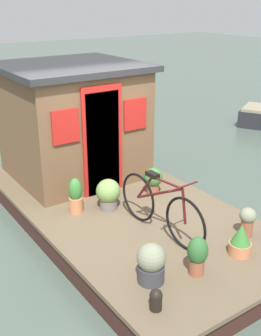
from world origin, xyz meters
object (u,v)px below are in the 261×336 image
at_px(potted_plant_thyme, 153,179).
at_px(potted_plant_sage, 108,194).
at_px(potted_plant_basil, 76,196).
at_px(potted_plant_rosemary, 247,220).
at_px(potted_plant_succulent, 151,263).
at_px(mooring_bollard, 156,299).
at_px(potted_plant_geranium, 197,254).
at_px(bicycle, 160,207).
at_px(houseboat_cabin, 73,121).
at_px(potted_plant_ivy, 241,240).

xyz_separation_m(potted_plant_thyme, potted_plant_sage, (-0.04, 0.89, -0.00)).
height_order(potted_plant_basil, potted_plant_sage, potted_plant_basil).
xyz_separation_m(potted_plant_rosemary, potted_plant_succulent, (-0.06, 1.68, 0.00)).
xyz_separation_m(potted_plant_thyme, mooring_bollard, (-2.26, 1.69, -0.13)).
height_order(potted_plant_succulent, potted_plant_sage, same).
bearing_deg(potted_plant_rosemary, potted_plant_thyme, 7.67).
distance_m(potted_plant_rosemary, potted_plant_geranium, 1.18).
bearing_deg(potted_plant_thyme, bicycle, 146.83).
relative_size(potted_plant_basil, potted_plant_sage, 1.14).
bearing_deg(houseboat_cabin, potted_plant_geranium, 175.66).
relative_size(potted_plant_geranium, potted_plant_sage, 1.01).
bearing_deg(bicycle, mooring_bollard, 140.32).
relative_size(bicycle, potted_plant_sage, 3.50).
bearing_deg(potted_plant_sage, potted_plant_succulent, 163.12).
bearing_deg(mooring_bollard, potted_plant_ivy, -81.98).
xyz_separation_m(bicycle, potted_plant_succulent, (-0.79, 0.75, -0.15)).
bearing_deg(potted_plant_succulent, potted_plant_basil, -2.48).
height_order(bicycle, potted_plant_succulent, bicycle).
height_order(bicycle, mooring_bollard, bicycle).
bearing_deg(potted_plant_succulent, houseboat_cabin, -13.34).
height_order(houseboat_cabin, bicycle, houseboat_cabin).
height_order(bicycle, potted_plant_thyme, bicycle).
bearing_deg(potted_plant_sage, potted_plant_geranium, 179.40).
xyz_separation_m(potted_plant_ivy, potted_plant_thyme, (2.04, -0.17, 0.06)).
distance_m(houseboat_cabin, potted_plant_basil, 1.71).
bearing_deg(houseboat_cabin, potted_plant_thyme, -157.02).
relative_size(potted_plant_basil, potted_plant_succulent, 1.14).
bearing_deg(bicycle, potted_plant_rosemary, -128.02).
distance_m(houseboat_cabin, potted_plant_thyme, 1.81).
xyz_separation_m(houseboat_cabin, potted_plant_succulent, (-3.36, 0.80, -0.77)).
height_order(houseboat_cabin, potted_plant_sage, houseboat_cabin).
xyz_separation_m(houseboat_cabin, potted_plant_sage, (-1.55, 0.25, -0.76)).
distance_m(potted_plant_basil, potted_plant_sage, 0.50).
relative_size(houseboat_cabin, potted_plant_ivy, 5.49).
relative_size(potted_plant_rosemary, potted_plant_sage, 0.86).
relative_size(bicycle, potted_plant_basil, 3.06).
bearing_deg(potted_plant_rosemary, potted_plant_ivy, 121.52).
bearing_deg(potted_plant_geranium, mooring_bollard, 105.62).
bearing_deg(mooring_bollard, potted_plant_sage, -19.71).
xyz_separation_m(bicycle, potted_plant_basil, (1.21, 0.66, -0.13)).
distance_m(bicycle, potted_plant_succulent, 1.10).
bearing_deg(potted_plant_ivy, mooring_bollard, 98.02).
height_order(potted_plant_geranium, mooring_bollard, potted_plant_geranium).
bearing_deg(potted_plant_thyme, potted_plant_sage, 92.47).
height_order(potted_plant_geranium, potted_plant_sage, potted_plant_geranium).
bearing_deg(potted_plant_rosemary, bicycle, 51.98).
bearing_deg(potted_plant_thyme, potted_plant_basil, 83.65).
bearing_deg(bicycle, potted_plant_sage, 10.99).
height_order(potted_plant_rosemary, potted_plant_succulent, potted_plant_succulent).
bearing_deg(potted_plant_succulent, mooring_bollard, 148.97).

